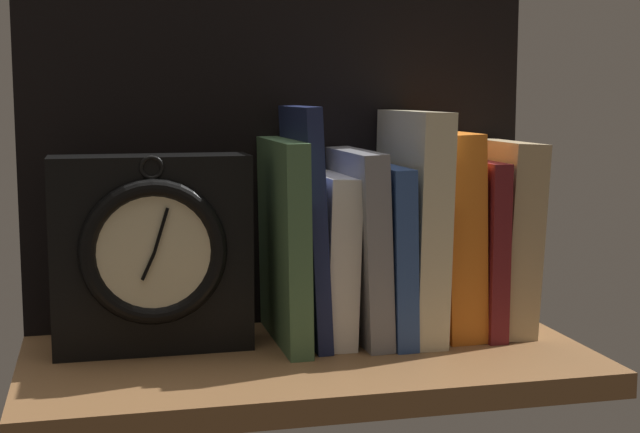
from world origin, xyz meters
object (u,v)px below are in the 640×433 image
at_px(book_green_romantic, 284,242).
at_px(book_blue_modern, 383,250).
at_px(book_navy_bierce, 305,225).
at_px(book_gray_chess, 359,244).
at_px(book_cream_twain, 411,223).
at_px(book_tan_shortstories, 501,235).
at_px(book_maroon_dawkins, 474,245).
at_px(book_white_catcher, 330,257).
at_px(framed_clock, 152,253).
at_px(book_orange_pandolfini, 446,233).

xyz_separation_m(book_green_romantic, book_blue_modern, (0.11, 0.00, -0.01)).
distance_m(book_navy_bierce, book_gray_chess, 0.06).
relative_size(book_cream_twain, book_tan_shortstories, 1.16).
distance_m(book_navy_bierce, book_maroon_dawkins, 0.19).
bearing_deg(book_white_catcher, book_navy_bierce, 180.00).
bearing_deg(framed_clock, book_white_catcher, 1.47).
bearing_deg(book_blue_modern, book_orange_pandolfini, 0.00).
bearing_deg(book_tan_shortstories, book_blue_modern, 180.00).
bearing_deg(book_white_catcher, book_tan_shortstories, 0.00).
relative_size(book_maroon_dawkins, framed_clock, 0.94).
distance_m(book_orange_pandolfini, book_maroon_dawkins, 0.04).
distance_m(book_gray_chess, book_cream_twain, 0.06).
xyz_separation_m(book_orange_pandolfini, book_maroon_dawkins, (0.03, 0.00, -0.02)).
height_order(book_navy_bierce, book_tan_shortstories, book_navy_bierce).
distance_m(book_green_romantic, book_gray_chess, 0.08).
relative_size(book_navy_bierce, book_cream_twain, 1.02).
bearing_deg(book_green_romantic, book_white_catcher, 0.00).
distance_m(book_white_catcher, book_blue_modern, 0.06).
bearing_deg(book_tan_shortstories, book_maroon_dawkins, 180.00).
bearing_deg(book_navy_bierce, book_white_catcher, 0.00).
distance_m(book_green_romantic, book_navy_bierce, 0.03).
bearing_deg(book_gray_chess, book_maroon_dawkins, 0.00).
height_order(book_gray_chess, book_orange_pandolfini, book_orange_pandolfini).
bearing_deg(book_navy_bierce, book_blue_modern, 0.00).
bearing_deg(framed_clock, book_gray_chess, 1.25).
distance_m(book_blue_modern, book_cream_twain, 0.04).
distance_m(book_blue_modern, framed_clock, 0.25).
xyz_separation_m(book_blue_modern, book_orange_pandolfini, (0.07, 0.00, 0.02)).
bearing_deg(book_tan_shortstories, book_green_romantic, 180.00).
height_order(book_green_romantic, framed_clock, book_green_romantic).
bearing_deg(book_cream_twain, framed_clock, -179.01).
bearing_deg(book_gray_chess, book_green_romantic, 180.00).
bearing_deg(book_blue_modern, book_gray_chess, 180.00).
height_order(book_navy_bierce, book_cream_twain, book_navy_bierce).
bearing_deg(book_blue_modern, book_green_romantic, 180.00).
bearing_deg(book_navy_bierce, book_tan_shortstories, 0.00).
bearing_deg(book_maroon_dawkins, book_orange_pandolfini, 180.00).
relative_size(book_blue_modern, book_maroon_dawkins, 0.98).
relative_size(book_gray_chess, framed_clock, 1.00).
distance_m(book_navy_bierce, book_orange_pandolfini, 0.16).
bearing_deg(book_green_romantic, book_orange_pandolfini, 0.00).
xyz_separation_m(book_white_catcher, book_orange_pandolfini, (0.13, 0.00, 0.02)).
distance_m(book_navy_bierce, book_cream_twain, 0.12).
bearing_deg(book_maroon_dawkins, book_tan_shortstories, 0.00).
relative_size(book_maroon_dawkins, book_tan_shortstories, 0.91).
relative_size(book_navy_bierce, book_orange_pandolfini, 1.13).
height_order(book_green_romantic, book_blue_modern, book_green_romantic).
height_order(book_tan_shortstories, framed_clock, book_tan_shortstories).
xyz_separation_m(book_cream_twain, framed_clock, (-0.28, -0.00, -0.02)).
xyz_separation_m(book_orange_pandolfini, book_tan_shortstories, (0.07, 0.00, -0.01)).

